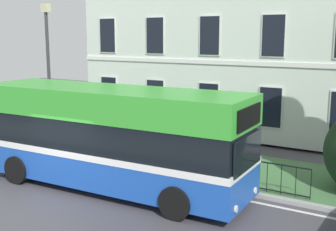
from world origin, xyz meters
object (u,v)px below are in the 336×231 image
(single_decker_bus, at_px, (111,137))
(litter_bin, at_px, (107,140))
(street_lamp_post, at_px, (48,65))
(georgian_townhouse, at_px, (249,10))

(single_decker_bus, bearing_deg, litter_bin, 129.53)
(single_decker_bus, xyz_separation_m, street_lamp_post, (-5.55, 2.69, 1.95))
(single_decker_bus, bearing_deg, georgian_townhouse, 89.36)
(street_lamp_post, distance_m, litter_bin, 4.20)
(single_decker_bus, distance_m, litter_bin, 4.06)
(single_decker_bus, xyz_separation_m, litter_bin, (-2.61, 2.93, -1.03))
(georgian_townhouse, bearing_deg, litter_bin, -103.10)
(georgian_townhouse, xyz_separation_m, street_lamp_post, (-5.21, -10.01, -2.69))
(litter_bin, bearing_deg, single_decker_bus, -48.30)
(street_lamp_post, bearing_deg, litter_bin, 4.70)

